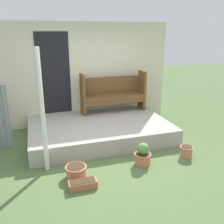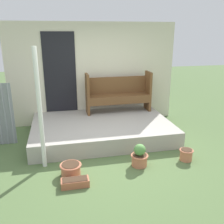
# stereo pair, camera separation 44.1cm
# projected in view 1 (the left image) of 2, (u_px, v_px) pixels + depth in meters

# --- Properties ---
(ground_plane) EXTENTS (24.00, 24.00, 0.00)m
(ground_plane) POSITION_uv_depth(u_px,v_px,m) (114.00, 156.00, 4.96)
(ground_plane) COLOR #516B3D
(porch_slab) EXTENTS (3.16, 2.10, 0.36)m
(porch_slab) POSITION_uv_depth(u_px,v_px,m) (99.00, 129.00, 5.84)
(porch_slab) COLOR #A8A399
(porch_slab) RESTS_ON ground_plane
(house_wall) EXTENTS (4.36, 0.08, 2.60)m
(house_wall) POSITION_uv_depth(u_px,v_px,m) (86.00, 74.00, 6.46)
(house_wall) COLOR beige
(house_wall) RESTS_ON ground_plane
(support_post) EXTENTS (0.08, 0.08, 2.14)m
(support_post) POSITION_uv_depth(u_px,v_px,m) (42.00, 113.00, 4.16)
(support_post) COLOR white
(support_post) RESTS_ON ground_plane
(bench) EXTENTS (1.67, 0.42, 1.02)m
(bench) POSITION_uv_depth(u_px,v_px,m) (113.00, 92.00, 6.44)
(bench) COLOR brown
(bench) RESTS_ON porch_slab
(flower_pot_left) EXTENTS (0.37, 0.37, 0.21)m
(flower_pot_left) POSITION_uv_depth(u_px,v_px,m) (76.00, 171.00, 4.22)
(flower_pot_left) COLOR #C67251
(flower_pot_left) RESTS_ON ground_plane
(flower_pot_middle) EXTENTS (0.32, 0.32, 0.43)m
(flower_pot_middle) POSITION_uv_depth(u_px,v_px,m) (143.00, 155.00, 4.61)
(flower_pot_middle) COLOR #C67251
(flower_pot_middle) RESTS_ON ground_plane
(flower_pot_right) EXTENTS (0.27, 0.27, 0.23)m
(flower_pot_right) POSITION_uv_depth(u_px,v_px,m) (186.00, 151.00, 4.90)
(flower_pot_right) COLOR #C67251
(flower_pot_right) RESTS_ON ground_plane
(planter_box_rect) EXTENTS (0.45, 0.19, 0.13)m
(planter_box_rect) POSITION_uv_depth(u_px,v_px,m) (83.00, 184.00, 3.94)
(planter_box_rect) COLOR #B26042
(planter_box_rect) RESTS_ON ground_plane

